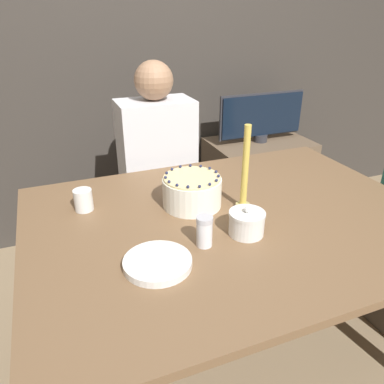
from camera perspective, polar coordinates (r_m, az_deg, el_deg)
name	(u,v)px	position (r m, az deg, el deg)	size (l,w,h in m)	color
ground_plane	(225,356)	(1.96, 5.00, -23.59)	(12.00, 12.00, 0.00)	#8C7556
wall_behind	(135,42)	(2.59, -8.61, 21.61)	(8.00, 0.05, 2.60)	#38332D
dining_table	(231,237)	(1.51, 5.99, -6.91)	(1.56, 1.14, 0.77)	brown
cake	(192,191)	(1.51, 0.00, 0.13)	(0.24, 0.24, 0.14)	white
sugar_bowl	(247,223)	(1.34, 8.32, -4.68)	(0.13, 0.13, 0.11)	white
sugar_shaker	(204,231)	(1.26, 1.90, -5.98)	(0.06, 0.06, 0.11)	white
plate_stack	(158,263)	(1.19, -5.27, -10.69)	(0.22, 0.22, 0.02)	white
candle	(245,175)	(1.47, 8.05, 2.61)	(0.06, 0.06, 0.34)	tan
cup	(83,200)	(1.54, -16.23, -1.17)	(0.07, 0.07, 0.09)	white
person_man_blue_shirt	(158,189)	(2.18, -5.13, 0.42)	(0.40, 0.34, 1.27)	#2D2D38
side_cabinet	(257,181)	(2.89, 9.83, 1.71)	(0.72, 0.48, 0.63)	brown
tv_monitor	(262,116)	(2.73, 10.60, 11.27)	(0.65, 0.10, 0.35)	#2D2D33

